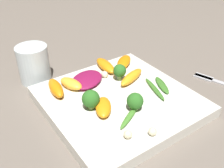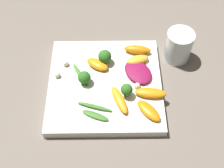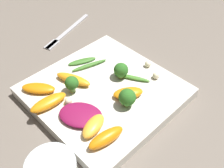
{
  "view_description": "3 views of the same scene",
  "coord_description": "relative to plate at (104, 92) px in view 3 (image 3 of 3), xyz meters",
  "views": [
    {
      "loc": [
        -0.25,
        -0.34,
        0.33
      ],
      "look_at": [
        -0.0,
        0.02,
        0.05
      ],
      "focal_mm": 42.0,
      "sensor_mm": 36.0,
      "label": 1
    },
    {
      "loc": [
        0.45,
        0.01,
        0.64
      ],
      "look_at": [
        0.02,
        0.02,
        0.04
      ],
      "focal_mm": 50.0,
      "sensor_mm": 36.0,
      "label": 2
    },
    {
      "loc": [
        -0.29,
        0.26,
        0.41
      ],
      "look_at": [
        -0.01,
        -0.01,
        0.03
      ],
      "focal_mm": 42.0,
      "sensor_mm": 36.0,
      "label": 3
    }
  ],
  "objects": [
    {
      "name": "ground_plane",
      "position": [
        0.0,
        0.0,
        -0.01
      ],
      "size": [
        2.4,
        2.4,
        0.0
      ],
      "primitive_type": "plane",
      "color": "#6B6056"
    },
    {
      "name": "plate",
      "position": [
        0.0,
        0.0,
        0.0
      ],
      "size": [
        0.28,
        0.28,
        0.02
      ],
      "color": "silver",
      "rests_on": "ground_plane"
    },
    {
      "name": "fork",
      "position": [
        0.25,
        -0.08,
        -0.01
      ],
      "size": [
        0.08,
        0.19,
        0.01
      ],
      "color": "#B2B2B7",
      "rests_on": "ground_plane"
    },
    {
      "name": "radicchio_leaf_0",
      "position": [
        -0.03,
        0.08,
        0.02
      ],
      "size": [
        0.1,
        0.09,
        0.01
      ],
      "color": "maroon",
      "rests_on": "plate"
    },
    {
      "name": "orange_segment_0",
      "position": [
        0.04,
        0.11,
        0.02
      ],
      "size": [
        0.04,
        0.08,
        0.02
      ],
      "color": "orange",
      "rests_on": "plate"
    },
    {
      "name": "orange_segment_1",
      "position": [
        -0.1,
        0.09,
        0.02
      ],
      "size": [
        0.03,
        0.07,
        0.02
      ],
      "color": "orange",
      "rests_on": "plate"
    },
    {
      "name": "orange_segment_2",
      "position": [
        0.09,
        0.1,
        0.02
      ],
      "size": [
        0.07,
        0.07,
        0.01
      ],
      "color": "orange",
      "rests_on": "plate"
    },
    {
      "name": "orange_segment_3",
      "position": [
        -0.06,
        0.08,
        0.02
      ],
      "size": [
        0.04,
        0.06,
        0.02
      ],
      "color": "#FCAD33",
      "rests_on": "plate"
    },
    {
      "name": "orange_segment_4",
      "position": [
        0.06,
        0.03,
        0.02
      ],
      "size": [
        0.08,
        0.05,
        0.02
      ],
      "color": "orange",
      "rests_on": "plate"
    },
    {
      "name": "orange_segment_5",
      "position": [
        -0.05,
        -0.02,
        0.02
      ],
      "size": [
        0.06,
        0.07,
        0.02
      ],
      "color": "orange",
      "rests_on": "plate"
    },
    {
      "name": "broccoli_floret_0",
      "position": [
        0.04,
        0.05,
        0.03
      ],
      "size": [
        0.03,
        0.03,
        0.04
      ],
      "color": "#7A9E51",
      "rests_on": "plate"
    },
    {
      "name": "broccoli_floret_1",
      "position": [
        0.0,
        -0.05,
        0.03
      ],
      "size": [
        0.03,
        0.03,
        0.04
      ],
      "color": "#84AD5B",
      "rests_on": "plate"
    },
    {
      "name": "broccoli_floret_2",
      "position": [
        -0.06,
        0.0,
        0.03
      ],
      "size": [
        0.03,
        0.03,
        0.04
      ],
      "color": "#7A9E51",
      "rests_on": "plate"
    },
    {
      "name": "arugula_sprig_0",
      "position": [
        0.1,
        -0.02,
        0.02
      ],
      "size": [
        0.04,
        0.07,
        0.01
      ],
      "color": "#3D7528",
      "rests_on": "plate"
    },
    {
      "name": "arugula_sprig_1",
      "position": [
        -0.02,
        -0.06,
        0.02
      ],
      "size": [
        0.07,
        0.05,
        0.01
      ],
      "color": "#47842D",
      "rests_on": "plate"
    },
    {
      "name": "arugula_sprig_2",
      "position": [
        0.07,
        -0.02,
        0.02
      ],
      "size": [
        0.03,
        0.08,
        0.01
      ],
      "color": "#3D7528",
      "rests_on": "plate"
    },
    {
      "name": "macadamia_nut_0",
      "position": [
        -0.06,
        -0.1,
        0.02
      ],
      "size": [
        0.01,
        0.01,
        0.01
      ],
      "color": "beige",
      "rests_on": "plate"
    },
    {
      "name": "macadamia_nut_1",
      "position": [
        -0.02,
        -0.12,
        0.02
      ],
      "size": [
        0.01,
        0.01,
        0.01
      ],
      "color": "beige",
      "rests_on": "plate"
    },
    {
      "name": "macadamia_nut_2",
      "position": [
        0.02,
        0.08,
        0.02
      ],
      "size": [
        0.02,
        0.02,
        0.02
      ],
      "color": "beige",
      "rests_on": "plate"
    }
  ]
}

